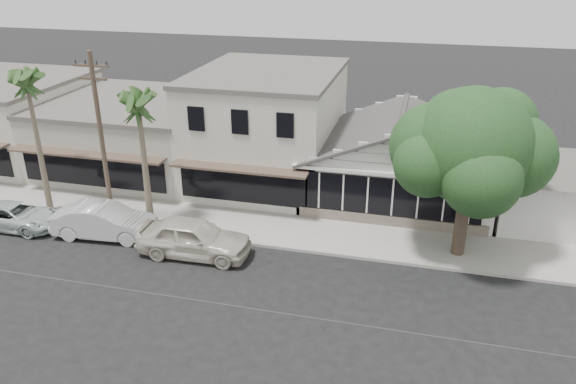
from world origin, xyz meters
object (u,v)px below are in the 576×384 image
(utility_pole, at_px, (101,138))
(car_1, at_px, (105,221))
(car_2, at_px, (16,216))
(shade_tree, at_px, (470,148))
(car_0, at_px, (194,238))

(utility_pole, height_order, car_1, utility_pole)
(utility_pole, bearing_deg, car_2, -163.93)
(utility_pole, height_order, shade_tree, utility_pole)
(car_2, bearing_deg, shade_tree, -83.46)
(car_1, bearing_deg, shade_tree, -86.07)
(car_2, xyz_separation_m, shade_tree, (21.95, 2.80, 4.64))
(car_1, xyz_separation_m, shade_tree, (16.95, 2.59, 4.44))
(utility_pole, relative_size, car_2, 1.92)
(car_0, bearing_deg, shade_tree, -76.22)
(shade_tree, bearing_deg, car_2, -172.72)
(utility_pole, distance_m, car_0, 6.77)
(utility_pole, xyz_separation_m, car_1, (0.28, -1.14, -3.94))
(car_1, bearing_deg, car_0, -101.64)
(utility_pole, xyz_separation_m, shade_tree, (17.22, 1.44, 0.50))
(utility_pole, bearing_deg, car_0, -18.34)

